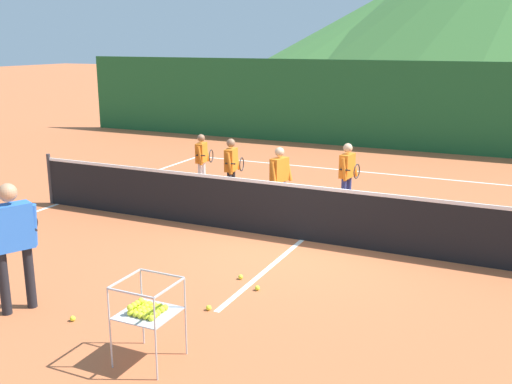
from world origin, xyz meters
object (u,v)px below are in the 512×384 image
tennis_ball_7 (257,288)px  tennis_ball_1 (73,319)px  student_0 (202,156)px  student_1 (232,164)px  instructor (12,236)px  tennis_ball_5 (209,308)px  tennis_net (303,212)px  tennis_ball_8 (241,277)px  student_2 (279,174)px  ball_cart (147,310)px  student_3 (347,170)px

tennis_ball_7 → tennis_ball_1: bearing=-132.9°
tennis_ball_1 → student_0: bearing=106.4°
student_1 → tennis_ball_1: bearing=-82.3°
instructor → tennis_ball_5: (2.17, 1.00, -0.96)m
tennis_net → tennis_ball_8: bearing=-95.6°
instructor → student_2: 5.50m
tennis_ball_8 → instructor: bearing=-135.3°
student_1 → student_2: student_1 is taller
instructor → ball_cart: instructor is taller
student_2 → tennis_ball_1: size_ratio=19.52×
student_2 → tennis_ball_7: size_ratio=19.52×
student_3 → instructor: bearing=-111.4°
tennis_net → instructor: instructor is taller
ball_cart → tennis_ball_8: ball_cart is taller
tennis_net → tennis_ball_7: bearing=-85.2°
student_3 → tennis_ball_8: size_ratio=19.88×
student_3 → tennis_ball_1: 6.39m
tennis_net → student_1: (-2.24, 1.73, 0.31)m
tennis_ball_5 → tennis_ball_7: 0.87m
tennis_net → ball_cart: bearing=-91.2°
student_2 → student_3: 1.39m
instructor → student_0: size_ratio=1.30×
student_3 → ball_cart: (-0.22, -6.50, -0.23)m
student_0 → student_3: bearing=-4.3°
tennis_ball_5 → student_1: bearing=114.0°
student_0 → student_3: (3.48, -0.26, 0.05)m
tennis_ball_5 → tennis_ball_7: (0.30, 0.82, 0.00)m
student_2 → tennis_ball_1: 5.38m
tennis_net → instructor: bearing=-119.4°
student_3 → tennis_ball_1: bearing=-104.6°
student_1 → tennis_ball_5: 5.29m
tennis_net → tennis_ball_5: (-0.11, -3.05, -0.47)m
tennis_ball_5 → tennis_ball_1: bearing=-144.6°
tennis_net → instructor: 4.67m
tennis_net → tennis_ball_1: tennis_net is taller
instructor → student_3: size_ratio=1.22×
instructor → tennis_ball_8: bearing=44.7°
tennis_ball_1 → tennis_ball_8: bearing=58.0°
student_3 → tennis_ball_1: student_3 is taller
tennis_ball_8 → student_0: bearing=125.8°
student_1 → tennis_ball_1: size_ratio=19.71×
instructor → student_0: 6.53m
student_0 → ball_cart: student_0 is taller
student_1 → tennis_ball_8: student_1 is taller
student_3 → tennis_ball_7: student_3 is taller
student_1 → ball_cart: 6.47m
tennis_net → tennis_ball_8: tennis_net is taller
student_3 → tennis_ball_7: 4.43m
tennis_ball_7 → instructor: bearing=-143.6°
ball_cart → instructor: bearing=171.6°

